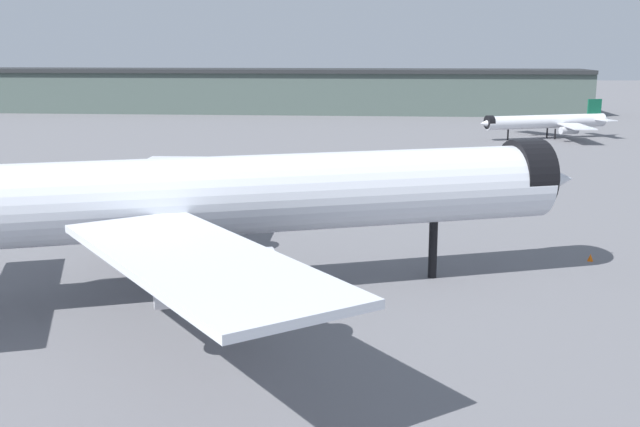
% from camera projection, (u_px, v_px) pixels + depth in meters
% --- Properties ---
extents(ground, '(900.00, 900.00, 0.00)m').
position_uv_depth(ground, '(246.00, 307.00, 62.78)').
color(ground, slate).
extents(airliner_near_gate, '(65.98, 58.98, 19.42)m').
position_uv_depth(airliner_near_gate, '(226.00, 197.00, 64.37)').
color(airliner_near_gate, silver).
rests_on(airliner_near_gate, ground).
extents(airliner_far_taxiway, '(34.17, 30.58, 9.06)m').
position_uv_depth(airliner_far_taxiway, '(547.00, 122.00, 178.92)').
color(airliner_far_taxiway, silver).
rests_on(airliner_far_taxiway, ground).
extents(terminal_building, '(257.89, 47.40, 25.36)m').
position_uv_depth(terminal_building, '(186.00, 90.00, 253.02)').
color(terminal_building, '#475651').
rests_on(terminal_building, ground).
extents(service_truck_front, '(5.88, 4.86, 3.00)m').
position_uv_depth(service_truck_front, '(270.00, 191.00, 105.59)').
color(service_truck_front, black).
rests_on(service_truck_front, ground).
extents(baggage_tug_wing, '(3.39, 2.27, 1.85)m').
position_uv_depth(baggage_tug_wing, '(317.00, 196.00, 104.76)').
color(baggage_tug_wing, black).
rests_on(baggage_tug_wing, ground).
extents(traffic_cone_near_nose, '(0.49, 0.49, 0.61)m').
position_uv_depth(traffic_cone_near_nose, '(186.00, 204.00, 102.88)').
color(traffic_cone_near_nose, '#F2600C').
rests_on(traffic_cone_near_nose, ground).
extents(traffic_cone_wingtip, '(0.59, 0.59, 0.73)m').
position_uv_depth(traffic_cone_wingtip, '(590.00, 257.00, 76.39)').
color(traffic_cone_wingtip, '#F2600C').
rests_on(traffic_cone_wingtip, ground).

